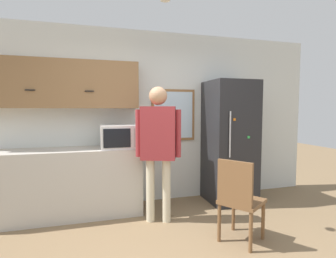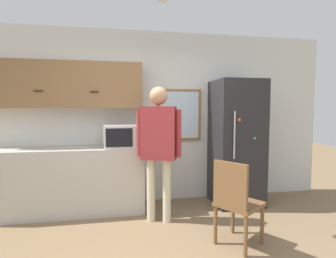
# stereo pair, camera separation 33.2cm
# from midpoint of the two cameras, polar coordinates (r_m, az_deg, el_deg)

# --- Properties ---
(back_wall) EXTENTS (6.00, 0.06, 2.70)m
(back_wall) POSITION_cam_midpoint_polar(r_m,az_deg,el_deg) (4.19, -8.11, 2.50)
(back_wall) COLOR silver
(back_wall) RESTS_ON ground_plane
(counter) EXTENTS (2.11, 0.60, 0.93)m
(counter) POSITION_cam_midpoint_polar(r_m,az_deg,el_deg) (4.00, -24.10, -10.74)
(counter) COLOR #BCB7AD
(counter) RESTS_ON ground_plane
(upper_cabinets) EXTENTS (2.11, 0.32, 0.67)m
(upper_cabinets) POSITION_cam_midpoint_polar(r_m,az_deg,el_deg) (4.03, -24.39, 8.90)
(upper_cabinets) COLOR olive
(microwave) EXTENTS (0.51, 0.38, 0.32)m
(microwave) POSITION_cam_midpoint_polar(r_m,az_deg,el_deg) (3.75, -13.09, -1.66)
(microwave) COLOR white
(microwave) RESTS_ON counter
(person) EXTENTS (0.56, 0.36, 1.77)m
(person) POSITION_cam_midpoint_polar(r_m,az_deg,el_deg) (3.39, -4.95, -2.33)
(person) COLOR beige
(person) RESTS_ON ground_plane
(refrigerator) EXTENTS (0.71, 0.71, 1.92)m
(refrigerator) POSITION_cam_midpoint_polar(r_m,az_deg,el_deg) (4.27, 11.10, -2.73)
(refrigerator) COLOR #232326
(refrigerator) RESTS_ON ground_plane
(chair) EXTENTS (0.59, 0.59, 0.94)m
(chair) POSITION_cam_midpoint_polar(r_m,az_deg,el_deg) (3.01, 12.06, -14.34)
(chair) COLOR brown
(chair) RESTS_ON ground_plane
(window) EXTENTS (0.72, 0.05, 0.83)m
(window) POSITION_cam_midpoint_polar(r_m,az_deg,el_deg) (4.25, -1.09, 3.06)
(window) COLOR olive
(ceiling_light) EXTENTS (0.11, 0.11, 0.01)m
(ceiling_light) POSITION_cam_midpoint_polar(r_m,az_deg,el_deg) (3.21, -3.92, 26.31)
(ceiling_light) COLOR white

